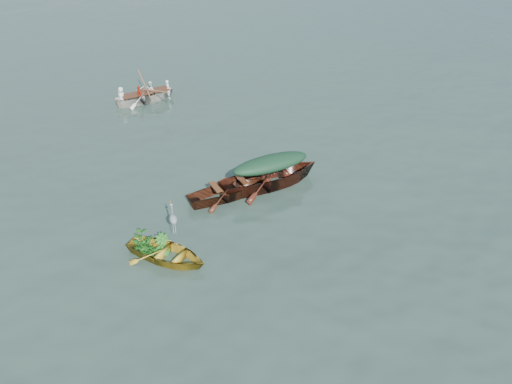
# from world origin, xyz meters

# --- Properties ---
(ground) EXTENTS (140.00, 140.00, 0.00)m
(ground) POSITION_xyz_m (0.00, 0.00, 0.00)
(ground) COLOR #33483D
(ground) RESTS_ON ground
(yellow_dinghy) EXTENTS (3.13, 2.99, 0.81)m
(yellow_dinghy) POSITION_xyz_m (-2.93, 1.04, 0.00)
(yellow_dinghy) COLOR gold
(yellow_dinghy) RESTS_ON ground
(green_tarp_boat) EXTENTS (5.27, 2.47, 1.23)m
(green_tarp_boat) POSITION_xyz_m (1.06, 3.94, 0.00)
(green_tarp_boat) COLOR #4E1B12
(green_tarp_boat) RESTS_ON ground
(open_wooden_boat) EXTENTS (4.15, 2.00, 0.90)m
(open_wooden_boat) POSITION_xyz_m (-0.48, 3.66, 0.00)
(open_wooden_boat) COLOR #522514
(open_wooden_boat) RESTS_ON ground
(rowed_boat) EXTENTS (4.27, 2.31, 0.96)m
(rowed_boat) POSITION_xyz_m (-2.22, 12.89, 0.00)
(rowed_boat) COLOR white
(rowed_boat) RESTS_ON ground
(green_tarp_cover) EXTENTS (2.90, 1.36, 0.52)m
(green_tarp_cover) POSITION_xyz_m (1.06, 3.94, 0.87)
(green_tarp_cover) COLOR #13301D
(green_tarp_cover) RESTS_ON green_tarp_boat
(thwart_benches) EXTENTS (2.10, 1.12, 0.04)m
(thwart_benches) POSITION_xyz_m (-0.48, 3.66, 0.47)
(thwart_benches) COLOR #552A13
(thwart_benches) RESTS_ON open_wooden_boat
(heron) EXTENTS (0.48, 0.48, 0.92)m
(heron) POSITION_xyz_m (-2.60, 1.48, 0.86)
(heron) COLOR gray
(heron) RESTS_ON yellow_dinghy
(dinghy_weeds) EXTENTS (1.14, 1.12, 0.60)m
(dinghy_weeds) POSITION_xyz_m (-3.32, 1.43, 0.70)
(dinghy_weeds) COLOR #1A6119
(dinghy_weeds) RESTS_ON yellow_dinghy
(rowers) EXTENTS (3.06, 1.85, 0.76)m
(rowers) POSITION_xyz_m (-2.22, 12.89, 0.86)
(rowers) COLOR white
(rowers) RESTS_ON rowed_boat
(oars) EXTENTS (1.29, 2.66, 0.06)m
(oars) POSITION_xyz_m (-2.22, 12.89, 0.51)
(oars) COLOR #A5623E
(oars) RESTS_ON rowed_boat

